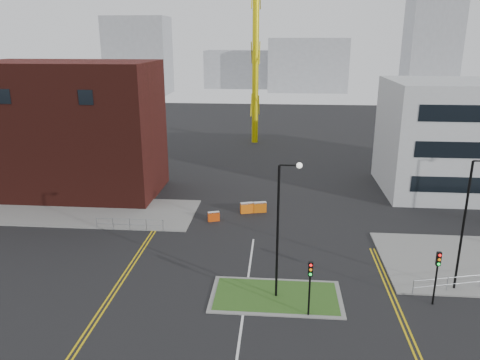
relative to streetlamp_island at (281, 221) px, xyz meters
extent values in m
cube|color=slate|center=(-22.22, 14.00, -5.35)|extent=(28.00, 8.00, 0.12)
cube|color=slate|center=(-0.22, 0.00, -5.37)|extent=(8.60, 4.60, 0.08)
cube|color=#274C19|center=(-0.22, 0.00, -5.35)|extent=(8.00, 4.00, 0.12)
cube|color=#3F140F|center=(-22.22, 20.00, 1.59)|extent=(18.00, 10.00, 14.00)
cube|color=black|center=(-26.22, 14.98, 5.59)|extent=(1.40, 0.10, 1.40)
cube|color=black|center=(-18.22, 14.98, 5.59)|extent=(1.40, 0.10, 1.40)
cylinder|color=yellow|center=(-4.22, 47.00, 12.03)|extent=(1.00, 1.00, 34.89)
cylinder|color=black|center=(-0.22, 0.00, -0.91)|extent=(0.16, 0.16, 9.00)
cylinder|color=black|center=(0.38, 0.00, 3.59)|extent=(1.20, 0.10, 0.10)
sphere|color=silver|center=(0.98, 0.00, 3.59)|extent=(0.36, 0.36, 0.36)
cylinder|color=black|center=(11.78, 2.00, -0.91)|extent=(0.16, 0.16, 9.00)
cylinder|color=black|center=(1.78, -2.00, -3.91)|extent=(0.12, 0.12, 3.00)
cube|color=black|center=(1.78, -2.00, -2.21)|extent=(0.28, 0.22, 0.90)
sphere|color=red|center=(1.78, -2.13, -1.91)|extent=(0.18, 0.18, 0.18)
sphere|color=orange|center=(1.78, -2.13, -2.21)|extent=(0.18, 0.18, 0.18)
sphere|color=#0CCC33|center=(1.78, -2.13, -2.51)|extent=(0.18, 0.18, 0.18)
cylinder|color=black|center=(9.78, 0.00, -3.91)|extent=(0.12, 0.12, 3.00)
cube|color=black|center=(9.78, 0.00, -2.21)|extent=(0.28, 0.22, 0.90)
sphere|color=red|center=(9.78, -0.13, -1.91)|extent=(0.18, 0.18, 0.18)
sphere|color=orange|center=(9.78, -0.13, -2.21)|extent=(0.18, 0.18, 0.18)
sphere|color=#0CCC33|center=(9.78, -0.13, -2.51)|extent=(0.18, 0.18, 0.18)
cylinder|color=gray|center=(-13.22, 10.00, -4.36)|extent=(6.00, 0.04, 0.04)
cylinder|color=gray|center=(-13.22, 10.00, -4.86)|extent=(6.00, 0.04, 0.04)
cylinder|color=gray|center=(-16.22, 10.00, -4.86)|extent=(0.05, 0.05, 1.10)
cylinder|color=gray|center=(-10.22, 10.00, -4.86)|extent=(0.05, 0.05, 1.10)
cylinder|color=gray|center=(8.78, 1.00, -4.86)|extent=(0.05, 0.05, 1.10)
cube|color=silver|center=(-2.22, -6.00, -5.41)|extent=(0.15, 30.00, 0.01)
cube|color=gold|center=(-11.22, 2.00, -5.41)|extent=(0.12, 24.00, 0.01)
cube|color=gold|center=(-10.92, 2.00, -5.41)|extent=(0.12, 24.00, 0.01)
cube|color=gold|center=(7.28, -2.00, -5.41)|extent=(0.12, 20.00, 0.01)
cube|color=gold|center=(7.58, -2.00, -5.41)|extent=(0.12, 20.00, 0.01)
cube|color=gray|center=(-42.22, 112.00, 5.59)|extent=(18.00, 12.00, 22.00)
cube|color=gray|center=(7.78, 122.00, 2.59)|extent=(24.00, 12.00, 16.00)
cube|color=gray|center=(42.78, 117.00, 8.59)|extent=(14.00, 12.00, 28.00)
cube|color=gray|center=(-10.22, 132.00, 0.59)|extent=(30.00, 12.00, 12.00)
cube|color=#CB400B|center=(-6.14, 12.79, -4.97)|extent=(1.13, 0.68, 0.89)
cube|color=silver|center=(-6.14, 12.79, -4.57)|extent=(1.13, 0.68, 0.11)
cube|color=#CE5B0B|center=(-1.97, 15.42, -4.90)|extent=(1.30, 0.70, 1.03)
cube|color=silver|center=(-1.97, 15.42, -4.44)|extent=(1.30, 0.70, 0.12)
cube|color=orange|center=(-3.22, 15.11, -4.89)|extent=(1.31, 0.77, 1.04)
cube|color=silver|center=(-3.22, 15.11, -4.43)|extent=(1.31, 0.77, 0.12)
camera|label=1|loc=(-0.27, -27.21, 10.98)|focal=35.00mm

